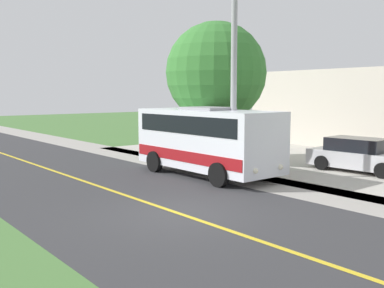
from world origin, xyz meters
TOP-DOWN VIEW (x-y plane):
  - ground_plane at (0.00, 0.00)m, footprint 120.00×120.00m
  - road_surface at (0.00, 0.00)m, footprint 8.00×100.00m
  - sidewalk at (-5.20, 0.00)m, footprint 2.40×100.00m
  - road_centre_line at (0.00, 0.00)m, footprint 0.16×100.00m
  - shuttle_bus_front at (-4.53, -3.91)m, footprint 2.71×6.66m
  - street_light_pole at (-4.87, -2.87)m, footprint 1.97×0.24m
  - parked_car_near at (-10.25, -0.35)m, footprint 2.17×4.48m
  - tree_curbside at (-7.40, -6.51)m, footprint 4.94×4.94m

SIDE VIEW (x-z plane):
  - ground_plane at x=0.00m, z-range 0.00..0.00m
  - sidewalk at x=-5.20m, z-range 0.00..0.01m
  - road_surface at x=0.00m, z-range 0.00..0.01m
  - road_centre_line at x=0.00m, z-range 0.01..0.01m
  - parked_car_near at x=-10.25m, z-range -0.04..1.41m
  - shuttle_bus_front at x=-4.53m, z-range 0.14..2.96m
  - street_light_pole at x=-4.87m, z-range 0.41..8.22m
  - tree_curbside at x=-7.40m, z-range 0.95..7.81m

